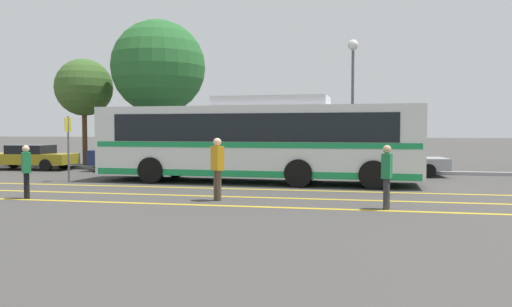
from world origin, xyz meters
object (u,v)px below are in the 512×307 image
object	(u,v)px
pedestrian_2	(387,173)
tree_2	(158,67)
parked_car_0	(30,157)
pedestrian_0	(217,165)
pedestrian_1	(26,169)
parked_car_2	(237,159)
tree_1	(84,88)
parked_car_3	(389,161)
transit_bus	(256,139)
parked_car_1	(140,155)
bus_stop_sign	(68,140)
street_lamp	(353,74)

from	to	relation	value
pedestrian_2	tree_2	distance (m)	17.99
parked_car_0	pedestrian_2	bearing A→B (deg)	-122.02
pedestrian_0	pedestrian_1	bearing A→B (deg)	52.58
pedestrian_2	parked_car_2	bearing A→B (deg)	45.88
parked_car_0	parked_car_2	distance (m)	10.85
pedestrian_2	tree_1	distance (m)	21.12
parked_car_3	pedestrian_1	distance (m)	14.66
transit_bus	parked_car_2	distance (m)	4.38
parked_car_1	pedestrian_2	size ratio (longest dim) A/B	2.90
transit_bus	pedestrian_1	bearing A→B (deg)	136.82
pedestrian_0	pedestrian_1	size ratio (longest dim) A/B	1.14
bus_stop_sign	street_lamp	size ratio (longest dim) A/B	0.40
pedestrian_0	tree_2	size ratio (longest dim) A/B	0.22
tree_1	tree_2	size ratio (longest dim) A/B	0.76
parked_car_1	parked_car_3	world-z (taller)	parked_car_1
parked_car_1	pedestrian_1	distance (m)	9.94
pedestrian_0	pedestrian_1	world-z (taller)	pedestrian_0
parked_car_0	pedestrian_2	xyz separation A→B (m)	(17.11, -9.51, 0.28)
pedestrian_2	street_lamp	world-z (taller)	street_lamp
pedestrian_0	street_lamp	world-z (taller)	street_lamp
parked_car_3	pedestrian_0	bearing A→B (deg)	143.98
pedestrian_0	parked_car_2	bearing A→B (deg)	-34.72
bus_stop_sign	tree_1	distance (m)	9.93
tree_1	tree_2	xyz separation A→B (m)	(4.60, -0.12, 1.04)
parked_car_3	bus_stop_sign	xyz separation A→B (m)	(-12.56, -4.97, 0.94)
parked_car_1	tree_2	world-z (taller)	tree_2
parked_car_1	parked_car_3	distance (m)	11.93
parked_car_2	bus_stop_sign	distance (m)	7.56
parked_car_1	parked_car_3	size ratio (longest dim) A/B	0.95
transit_bus	parked_car_0	size ratio (longest dim) A/B	2.69
pedestrian_0	tree_2	distance (m)	14.81
pedestrian_2	pedestrian_0	bearing A→B (deg)	94.42
parked_car_0	street_lamp	size ratio (longest dim) A/B	0.73
parked_car_1	parked_car_3	bearing A→B (deg)	-96.01
pedestrian_1	tree_1	xyz separation A→B (m)	(-5.78, 13.20, 3.56)
street_lamp	pedestrian_0	bearing A→B (deg)	-108.28
pedestrian_1	bus_stop_sign	size ratio (longest dim) A/B	0.62
transit_bus	street_lamp	world-z (taller)	street_lamp
parked_car_0	pedestrian_2	world-z (taller)	pedestrian_2
tree_1	parked_car_0	bearing A→B (deg)	-104.93
parked_car_1	pedestrian_2	bearing A→B (deg)	-136.08
pedestrian_1	tree_2	world-z (taller)	tree_2
parked_car_3	tree_2	distance (m)	13.57
parked_car_0	tree_2	distance (m)	8.18
parked_car_2	tree_1	bearing A→B (deg)	74.05
parked_car_3	tree_2	bearing A→B (deg)	69.34
parked_car_2	pedestrian_0	distance (m)	9.06
parked_car_0	parked_car_2	size ratio (longest dim) A/B	1.12
parked_car_3	pedestrian_1	size ratio (longest dim) A/B	3.19
transit_bus	pedestrian_1	size ratio (longest dim) A/B	8.01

